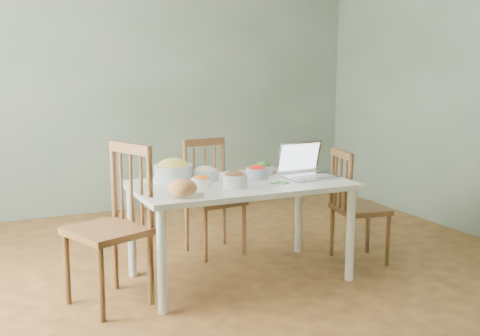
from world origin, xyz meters
name	(u,v)px	position (x,y,z in m)	size (l,w,h in m)	color
floor	(227,289)	(0.00, 0.00, 0.00)	(5.00, 5.00, 0.00)	#462713
wall_back	(128,79)	(0.00, 2.50, 1.35)	(5.00, 0.00, 2.70)	gray
dining_table	(240,231)	(0.17, 0.16, 0.35)	(1.49, 0.84, 0.70)	white
chair_far	(215,198)	(0.23, 0.77, 0.45)	(0.40, 0.38, 0.91)	#442010
chair_left	(107,227)	(-0.78, 0.08, 0.51)	(0.45, 0.43, 1.01)	#442010
chair_right	(360,206)	(1.17, 0.13, 0.44)	(0.38, 0.37, 0.87)	#442010
bread_boule	(183,188)	(-0.35, -0.12, 0.76)	(0.18, 0.18, 0.12)	#A0683E
butter_stick	(194,195)	(-0.29, -0.17, 0.71)	(0.12, 0.04, 0.03)	silver
bowl_squash	(173,170)	(-0.24, 0.37, 0.78)	(0.27, 0.27, 0.16)	gold
bowl_carrot	(201,181)	(-0.13, 0.13, 0.73)	(0.13, 0.13, 0.07)	orange
bowl_onion	(205,174)	(-0.03, 0.32, 0.75)	(0.19, 0.19, 0.10)	beige
bowl_mushroom	(235,180)	(0.06, 0.01, 0.75)	(0.17, 0.17, 0.11)	#391A13
bowl_redpep	(257,172)	(0.34, 0.24, 0.74)	(0.16, 0.16, 0.10)	red
bowl_broccoli	(263,168)	(0.45, 0.35, 0.74)	(0.15, 0.15, 0.09)	#2C5E26
flatbread	(263,170)	(0.50, 0.46, 0.71)	(0.22, 0.22, 0.02)	tan
basil_bunch	(279,182)	(0.40, 0.02, 0.71)	(0.17, 0.17, 0.02)	#195213
laptop	(311,161)	(0.70, 0.09, 0.82)	(0.36, 0.31, 0.25)	#BDBDC0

